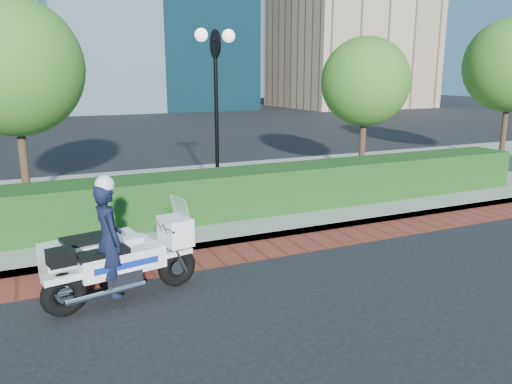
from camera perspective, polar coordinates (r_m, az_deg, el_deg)
name	(u,v)px	position (r m, az deg, el deg)	size (l,w,h in m)	color
ground	(273,283)	(8.17, 1.97, -10.37)	(120.00, 120.00, 0.00)	black
brick_strip	(237,253)	(9.43, -2.16, -7.02)	(60.00, 1.00, 0.01)	maroon
sidewalk	(172,198)	(13.50, -9.54, -0.63)	(60.00, 8.00, 0.15)	gray
hedge_main	(201,196)	(11.13, -6.35, -0.45)	(18.00, 1.20, 1.00)	black
lamppost	(216,88)	(12.66, -4.60, 11.80)	(1.02, 0.70, 4.21)	black
tree_b	(14,68)	(13.18, -25.95, 12.67)	(3.20, 3.20, 4.89)	#332319
tree_c	(365,82)	(16.47, 12.39, 12.18)	(2.80, 2.80, 4.30)	#332319
tree_d	(511,65)	(21.03, 27.15, 12.76)	(3.40, 3.40, 5.16)	#332319
police_motorcycle	(108,253)	(7.88, -16.54, -6.70)	(2.36, 1.69, 1.92)	black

